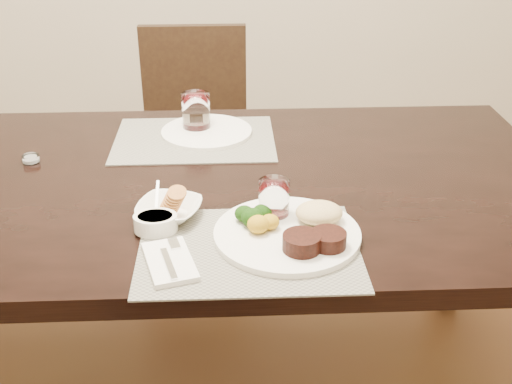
{
  "coord_description": "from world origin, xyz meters",
  "views": [
    {
      "loc": [
        0.13,
        -1.47,
        1.48
      ],
      "look_at": [
        0.19,
        -0.22,
        0.82
      ],
      "focal_mm": 45.0,
      "sensor_mm": 36.0,
      "label": 1
    }
  ],
  "objects_px": {
    "chair_far": "(195,130)",
    "cracker_bowl": "(169,209)",
    "steak_knife": "(320,240)",
    "dinner_plate": "(294,230)",
    "wine_glass_near": "(274,202)",
    "far_plate": "(207,132)"
  },
  "relations": [
    {
      "from": "chair_far",
      "to": "cracker_bowl",
      "type": "relative_size",
      "value": 5.12
    },
    {
      "from": "steak_knife",
      "to": "cracker_bowl",
      "type": "relative_size",
      "value": 1.16
    },
    {
      "from": "chair_far",
      "to": "steak_knife",
      "type": "relative_size",
      "value": 4.4
    },
    {
      "from": "dinner_plate",
      "to": "cracker_bowl",
      "type": "height_order",
      "value": "cracker_bowl"
    },
    {
      "from": "dinner_plate",
      "to": "steak_knife",
      "type": "xyz_separation_m",
      "value": [
        0.05,
        -0.02,
        -0.01
      ]
    },
    {
      "from": "dinner_plate",
      "to": "wine_glass_near",
      "type": "xyz_separation_m",
      "value": [
        -0.04,
        0.08,
        0.02
      ]
    },
    {
      "from": "chair_far",
      "to": "dinner_plate",
      "type": "xyz_separation_m",
      "value": [
        0.27,
        -1.24,
        0.27
      ]
    },
    {
      "from": "dinner_plate",
      "to": "steak_knife",
      "type": "bearing_deg",
      "value": -24.3
    },
    {
      "from": "dinner_plate",
      "to": "cracker_bowl",
      "type": "distance_m",
      "value": 0.29
    },
    {
      "from": "chair_far",
      "to": "dinner_plate",
      "type": "height_order",
      "value": "chair_far"
    },
    {
      "from": "steak_knife",
      "to": "far_plate",
      "type": "xyz_separation_m",
      "value": [
        -0.25,
        0.61,
        0.0
      ]
    },
    {
      "from": "cracker_bowl",
      "to": "far_plate",
      "type": "height_order",
      "value": "cracker_bowl"
    },
    {
      "from": "dinner_plate",
      "to": "far_plate",
      "type": "height_order",
      "value": "dinner_plate"
    },
    {
      "from": "dinner_plate",
      "to": "steak_knife",
      "type": "height_order",
      "value": "dinner_plate"
    },
    {
      "from": "cracker_bowl",
      "to": "dinner_plate",
      "type": "bearing_deg",
      "value": -20.5
    },
    {
      "from": "chair_far",
      "to": "cracker_bowl",
      "type": "distance_m",
      "value": 1.17
    },
    {
      "from": "chair_far",
      "to": "wine_glass_near",
      "type": "height_order",
      "value": "chair_far"
    },
    {
      "from": "dinner_plate",
      "to": "cracker_bowl",
      "type": "bearing_deg",
      "value": 157.68
    },
    {
      "from": "chair_far",
      "to": "dinner_plate",
      "type": "bearing_deg",
      "value": -77.77
    },
    {
      "from": "chair_far",
      "to": "far_plate",
      "type": "distance_m",
      "value": 0.7
    },
    {
      "from": "cracker_bowl",
      "to": "wine_glass_near",
      "type": "height_order",
      "value": "wine_glass_near"
    },
    {
      "from": "dinner_plate",
      "to": "wine_glass_near",
      "type": "relative_size",
      "value": 3.33
    }
  ]
}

